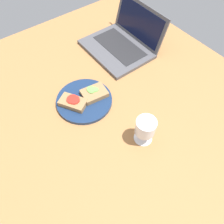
{
  "coord_description": "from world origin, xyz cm",
  "views": [
    {
      "loc": [
        47.91,
        -28.16,
        78.79
      ],
      "look_at": [
        8.74,
        1.55,
        8.0
      ],
      "focal_mm": 35.0,
      "sensor_mm": 36.0,
      "label": 1
    }
  ],
  "objects_px": {
    "plate": "(84,101)",
    "sandwich_with_cucumber": "(94,93)",
    "laptop": "(122,42)",
    "sandwich_with_tomato": "(73,102)",
    "wine_glass": "(145,128)"
  },
  "relations": [
    {
      "from": "plate",
      "to": "sandwich_with_cucumber",
      "type": "bearing_deg",
      "value": 84.0
    },
    {
      "from": "plate",
      "to": "sandwich_with_cucumber",
      "type": "distance_m",
      "value": 0.05
    },
    {
      "from": "sandwich_with_cucumber",
      "to": "wine_glass",
      "type": "distance_m",
      "value": 0.29
    },
    {
      "from": "sandwich_with_cucumber",
      "to": "wine_glass",
      "type": "height_order",
      "value": "wine_glass"
    },
    {
      "from": "sandwich_with_cucumber",
      "to": "laptop",
      "type": "height_order",
      "value": "laptop"
    },
    {
      "from": "wine_glass",
      "to": "laptop",
      "type": "bearing_deg",
      "value": 150.04
    },
    {
      "from": "sandwich_with_tomato",
      "to": "laptop",
      "type": "bearing_deg",
      "value": 113.82
    },
    {
      "from": "laptop",
      "to": "sandwich_with_tomato",
      "type": "bearing_deg",
      "value": -66.18
    },
    {
      "from": "sandwich_with_tomato",
      "to": "sandwich_with_cucumber",
      "type": "distance_m",
      "value": 0.1
    },
    {
      "from": "sandwich_with_cucumber",
      "to": "plate",
      "type": "bearing_deg",
      "value": -96.0
    },
    {
      "from": "wine_glass",
      "to": "sandwich_with_cucumber",
      "type": "bearing_deg",
      "value": -173.31
    },
    {
      "from": "sandwich_with_tomato",
      "to": "sandwich_with_cucumber",
      "type": "relative_size",
      "value": 1.11
    },
    {
      "from": "sandwich_with_tomato",
      "to": "plate",
      "type": "bearing_deg",
      "value": 82.91
    },
    {
      "from": "plate",
      "to": "wine_glass",
      "type": "bearing_deg",
      "value": 16.13
    },
    {
      "from": "sandwich_with_tomato",
      "to": "wine_glass",
      "type": "height_order",
      "value": "wine_glass"
    }
  ]
}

